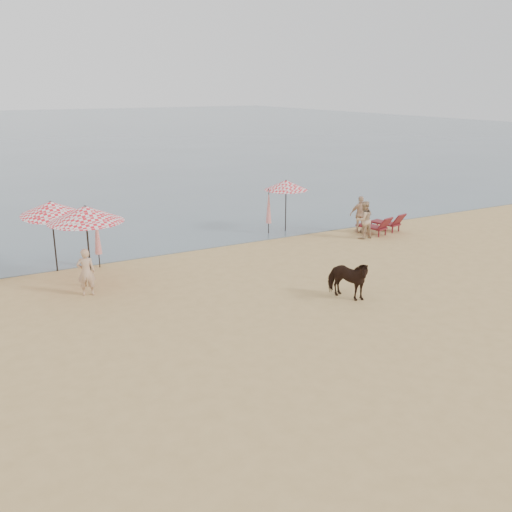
{
  "coord_description": "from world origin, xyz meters",
  "views": [
    {
      "loc": [
        -8.29,
        -10.0,
        6.27
      ],
      "look_at": [
        0.0,
        5.0,
        1.1
      ],
      "focal_mm": 40.0,
      "sensor_mm": 36.0,
      "label": 1
    }
  ],
  "objects": [
    {
      "name": "beachgoer_left",
      "position": [
        -4.83,
        7.06,
        0.75
      ],
      "size": [
        0.62,
        0.48,
        1.49
      ],
      "primitive_type": "imported",
      "rotation": [
        0.0,
        0.0,
        2.89
      ],
      "color": "tan",
      "rests_on": "ground"
    },
    {
      "name": "umbrella_open_left_a",
      "position": [
        -4.55,
        7.74,
        2.41
      ],
      "size": [
        2.35,
        2.35,
        2.68
      ],
      "rotation": [
        0.0,
        0.0,
        -0.34
      ],
      "color": "black",
      "rests_on": "ground"
    },
    {
      "name": "sea",
      "position": [
        0.0,
        80.0,
        0.0
      ],
      "size": [
        160.0,
        140.0,
        0.06
      ],
      "primitive_type": "cube",
      "color": "#51606B",
      "rests_on": "ground"
    },
    {
      "name": "ground",
      "position": [
        0.0,
        0.0,
        0.0
      ],
      "size": [
        120.0,
        120.0,
        0.0
      ],
      "primitive_type": "plane",
      "color": "tan",
      "rests_on": "ground"
    },
    {
      "name": "lounger_cluster_right",
      "position": [
        8.35,
        8.63,
        0.4
      ],
      "size": [
        1.93,
        1.88,
        0.58
      ],
      "rotation": [
        0.0,
        0.0,
        0.24
      ],
      "color": "maroon",
      "rests_on": "ground"
    },
    {
      "name": "beachgoer_right_a",
      "position": [
        7.01,
        8.28,
        0.8
      ],
      "size": [
        0.8,
        0.64,
        1.6
      ],
      "primitive_type": "imported",
      "rotation": [
        0.0,
        0.0,
        3.1
      ],
      "color": "tan",
      "rests_on": "ground"
    },
    {
      "name": "umbrella_open_left_b",
      "position": [
        -5.21,
        9.99,
        2.23
      ],
      "size": [
        2.02,
        2.06,
        2.58
      ],
      "rotation": [
        0.0,
        0.0,
        0.25
      ],
      "color": "black",
      "rests_on": "ground"
    },
    {
      "name": "umbrella_closed_right",
      "position": [
        3.87,
        10.87,
        1.23
      ],
      "size": [
        0.24,
        0.24,
        1.99
      ],
      "rotation": [
        0.0,
        0.0,
        0.37
      ],
      "color": "black",
      "rests_on": "ground"
    },
    {
      "name": "beachgoer_right_b",
      "position": [
        7.52,
        9.13,
        0.81
      ],
      "size": [
        1.03,
        0.76,
        1.63
      ],
      "primitive_type": "imported",
      "rotation": [
        0.0,
        0.0,
        2.71
      ],
      "color": "#D6AA85",
      "rests_on": "ground"
    },
    {
      "name": "cow",
      "position": [
        2.01,
        2.93,
        0.63
      ],
      "size": [
        1.22,
        1.63,
        1.25
      ],
      "primitive_type": "imported",
      "rotation": [
        0.0,
        0.0,
        0.42
      ],
      "color": "black",
      "rests_on": "ground"
    },
    {
      "name": "umbrella_closed_left",
      "position": [
        -3.8,
        9.68,
        1.26
      ],
      "size": [
        0.25,
        0.25,
        2.05
      ],
      "rotation": [
        0.0,
        0.0,
        0.1
      ],
      "color": "black",
      "rests_on": "ground"
    },
    {
      "name": "umbrella_open_right",
      "position": [
        4.76,
        10.9,
        2.07
      ],
      "size": [
        1.89,
        1.89,
        2.3
      ],
      "rotation": [
        0.0,
        0.0,
        0.32
      ],
      "color": "black",
      "rests_on": "ground"
    }
  ]
}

